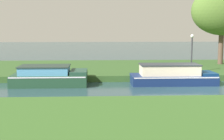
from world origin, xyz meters
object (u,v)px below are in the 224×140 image
(willow_tree_left, at_px, (224,11))
(lamp_post, at_px, (192,48))
(navy_narrowboat, at_px, (172,75))
(mooring_post_near, at_px, (172,70))
(forest_barge, at_px, (50,76))

(willow_tree_left, distance_m, lamp_post, 6.67)
(navy_narrowboat, height_order, lamp_post, lamp_post)
(willow_tree_left, height_order, mooring_post_near, willow_tree_left)
(forest_barge, distance_m, lamp_post, 9.87)
(navy_narrowboat, height_order, mooring_post_near, navy_narrowboat)
(navy_narrowboat, xyz_separation_m, mooring_post_near, (0.30, 1.24, 0.16))
(navy_narrowboat, relative_size, lamp_post, 1.98)
(forest_barge, xyz_separation_m, navy_narrowboat, (7.59, 0.00, 0.01))
(forest_barge, relative_size, mooring_post_near, 7.61)
(forest_barge, height_order, mooring_post_near, forest_barge)
(lamp_post, distance_m, mooring_post_near, 2.35)
(willow_tree_left, distance_m, mooring_post_near, 8.94)
(lamp_post, xyz_separation_m, mooring_post_near, (-1.58, -1.06, -1.39))
(lamp_post, relative_size, mooring_post_near, 4.44)
(forest_barge, distance_m, mooring_post_near, 7.99)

